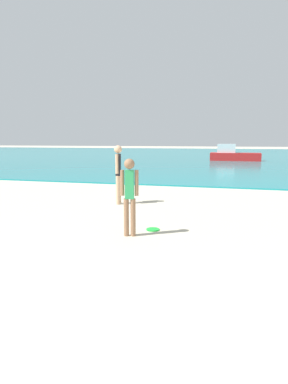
# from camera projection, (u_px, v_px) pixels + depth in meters

# --- Properties ---
(water) EXTENTS (160.00, 60.00, 0.06)m
(water) POSITION_uv_depth(u_px,v_px,m) (213.00, 155.00, 41.70)
(water) COLOR teal
(water) RESTS_ON ground
(person_standing) EXTENTS (0.35, 0.21, 1.56)m
(person_standing) POSITION_uv_depth(u_px,v_px,m) (130.00, 193.00, 6.22)
(person_standing) COLOR #936B4C
(person_standing) RESTS_ON ground
(frisbee) EXTENTS (0.28, 0.28, 0.03)m
(frisbee) POSITION_uv_depth(u_px,v_px,m) (153.00, 229.00, 6.77)
(frisbee) COLOR green
(frisbee) RESTS_ON ground
(person_distant) EXTENTS (0.23, 0.40, 1.76)m
(person_distant) POSITION_uv_depth(u_px,v_px,m) (118.00, 171.00, 9.41)
(person_distant) COLOR #DDAD84
(person_distant) RESTS_ON ground
(boat_far) EXTENTS (4.49, 1.52, 1.52)m
(boat_far) POSITION_uv_depth(u_px,v_px,m) (233.00, 155.00, 28.89)
(boat_far) COLOR red
(boat_far) RESTS_ON water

